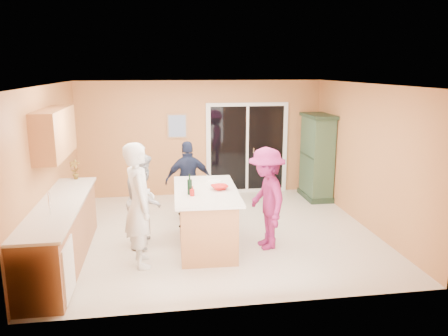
{
  "coord_description": "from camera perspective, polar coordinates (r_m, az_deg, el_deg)",
  "views": [
    {
      "loc": [
        -0.97,
        -7.28,
        2.87
      ],
      "look_at": [
        0.15,
        0.1,
        1.15
      ],
      "focal_mm": 35.0,
      "sensor_mm": 36.0,
      "label": 1
    }
  ],
  "objects": [
    {
      "name": "woman_white",
      "position": [
        6.48,
        -10.98,
        -4.76
      ],
      "size": [
        0.55,
        0.74,
        1.84
      ],
      "primitive_type": "imported",
      "rotation": [
        0.0,
        0.0,
        1.75
      ],
      "color": "silver",
      "rests_on": "floor"
    },
    {
      "name": "serving_bowl",
      "position": [
        6.99,
        -0.59,
        -2.54
      ],
      "size": [
        0.32,
        0.32,
        0.07
      ],
      "primitive_type": "imported",
      "rotation": [
        0.0,
        0.0,
        0.21
      ],
      "color": "#AF1613",
      "rests_on": "kitchen_island"
    },
    {
      "name": "ceiling",
      "position": [
        7.35,
        -1.06,
        10.87
      ],
      "size": [
        5.5,
        5.0,
        0.1
      ],
      "primitive_type": "cube",
      "color": "white",
      "rests_on": "wall_back"
    },
    {
      "name": "wall_front",
      "position": [
        5.13,
        2.73,
        -4.86
      ],
      "size": [
        5.5,
        0.1,
        2.6
      ],
      "primitive_type": "cube",
      "color": "#E5A45E",
      "rests_on": "ground"
    },
    {
      "name": "floor",
      "position": [
        7.89,
        -0.98,
        -8.37
      ],
      "size": [
        5.5,
        5.5,
        0.0
      ],
      "primitive_type": "plane",
      "color": "beige",
      "rests_on": "ground"
    },
    {
      "name": "tumbler_near",
      "position": [
        6.83,
        -4.34,
        -2.79
      ],
      "size": [
        0.08,
        0.08,
        0.1
      ],
      "primitive_type": "cylinder",
      "rotation": [
        0.0,
        0.0,
        0.21
      ],
      "color": "#AF1613",
      "rests_on": "kitchen_island"
    },
    {
      "name": "white_plate",
      "position": [
        7.47,
        -1.3,
        -1.73
      ],
      "size": [
        0.3,
        0.3,
        0.02
      ],
      "primitive_type": "cylinder",
      "rotation": [
        0.0,
        0.0,
        0.35
      ],
      "color": "white",
      "rests_on": "kitchen_island"
    },
    {
      "name": "upper_cabinets",
      "position": [
        7.33,
        -21.25,
        4.29
      ],
      "size": [
        0.35,
        1.6,
        0.75
      ],
      "primitive_type": "cube",
      "color": "#A3653F",
      "rests_on": "wall_left"
    },
    {
      "name": "framed_picture",
      "position": [
        9.85,
        -6.15,
        5.48
      ],
      "size": [
        0.46,
        0.04,
        0.56
      ],
      "color": "#A17550",
      "rests_on": "wall_back"
    },
    {
      "name": "wall_right",
      "position": [
        8.33,
        18.09,
        1.46
      ],
      "size": [
        0.1,
        5.0,
        2.6
      ],
      "primitive_type": "cube",
      "color": "#E5A45E",
      "rests_on": "ground"
    },
    {
      "name": "sliding_door",
      "position": [
        10.12,
        3.03,
        2.59
      ],
      "size": [
        1.9,
        0.07,
        2.1
      ],
      "color": "white",
      "rests_on": "floor"
    },
    {
      "name": "left_cabinet_run",
      "position": [
        6.84,
        -20.73,
        -8.51
      ],
      "size": [
        0.65,
        3.05,
        1.24
      ],
      "color": "#A3653F",
      "rests_on": "floor"
    },
    {
      "name": "kitchen_island",
      "position": [
        7.15,
        -2.35,
        -6.8
      ],
      "size": [
        1.06,
        1.87,
        0.97
      ],
      "rotation": [
        0.0,
        0.0,
        -0.04
      ],
      "color": "#A3653F",
      "rests_on": "floor"
    },
    {
      "name": "tulip_vase",
      "position": [
        8.14,
        -18.89,
        -0.19
      ],
      "size": [
        0.19,
        0.14,
        0.35
      ],
      "primitive_type": "imported",
      "rotation": [
        0.0,
        0.0,
        -0.07
      ],
      "color": "#A42A10",
      "rests_on": "left_cabinet_run"
    },
    {
      "name": "wall_left",
      "position": [
        7.66,
        -21.86,
        0.2
      ],
      "size": [
        0.1,
        5.0,
        2.6
      ],
      "primitive_type": "cube",
      "color": "#E5A45E",
      "rests_on": "ground"
    },
    {
      "name": "tumbler_far",
      "position": [
        6.65,
        -4.18,
        -3.22
      ],
      "size": [
        0.09,
        0.09,
        0.1
      ],
      "primitive_type": "cylinder",
      "rotation": [
        0.0,
        0.0,
        -0.3
      ],
      "color": "#AF1613",
      "rests_on": "kitchen_island"
    },
    {
      "name": "wine_bottle",
      "position": [
        6.71,
        -4.5,
        -2.43
      ],
      "size": [
        0.07,
        0.07,
        0.32
      ],
      "rotation": [
        0.0,
        0.0,
        0.34
      ],
      "color": "black",
      "rests_on": "kitchen_island"
    },
    {
      "name": "green_hutch",
      "position": [
        9.89,
        12.03,
        1.31
      ],
      "size": [
        0.54,
        1.03,
        1.89
      ],
      "color": "#1E3020",
      "rests_on": "floor"
    },
    {
      "name": "woman_magenta",
      "position": [
        7.04,
        5.55,
        -3.98
      ],
      "size": [
        0.73,
        1.13,
        1.65
      ],
      "primitive_type": "imported",
      "rotation": [
        0.0,
        0.0,
        -1.46
      ],
      "color": "maroon",
      "rests_on": "floor"
    },
    {
      "name": "woman_grey",
      "position": [
        7.27,
        -10.43,
        -4.07
      ],
      "size": [
        0.67,
        0.81,
        1.53
      ],
      "primitive_type": "imported",
      "rotation": [
        0.0,
        0.0,
        1.44
      ],
      "color": "#ADADAF",
      "rests_on": "floor"
    },
    {
      "name": "wall_back",
      "position": [
        9.96,
        -2.94,
        3.87
      ],
      "size": [
        5.5,
        0.1,
        2.6
      ],
      "primitive_type": "cube",
      "color": "#E5A45E",
      "rests_on": "ground"
    },
    {
      "name": "woman_navy",
      "position": [
        8.37,
        -4.64,
        -1.66
      ],
      "size": [
        0.92,
        0.43,
        1.53
      ],
      "primitive_type": "imported",
      "rotation": [
        0.0,
        0.0,
        3.2
      ],
      "color": "#1C253E",
      "rests_on": "floor"
    }
  ]
}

